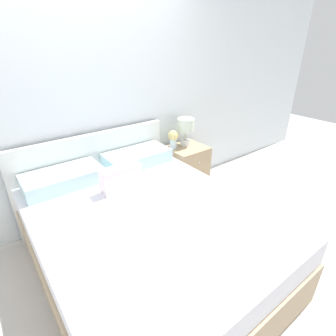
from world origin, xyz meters
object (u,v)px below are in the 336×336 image
at_px(table_lamp, 186,127).
at_px(flower_vase, 173,138).
at_px(nightstand, 186,169).
at_px(bed, 144,234).

distance_m(table_lamp, flower_vase, 0.21).
distance_m(nightstand, flower_vase, 0.47).
relative_size(table_lamp, flower_vase, 1.50).
xyz_separation_m(bed, flower_vase, (0.97, 0.83, 0.42)).
bearing_deg(nightstand, flower_vase, 156.13).
relative_size(nightstand, table_lamp, 1.78).
distance_m(bed, flower_vase, 1.34).
xyz_separation_m(nightstand, flower_vase, (-0.16, 0.07, 0.44)).
height_order(table_lamp, flower_vase, table_lamp).
height_order(nightstand, flower_vase, flower_vase).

